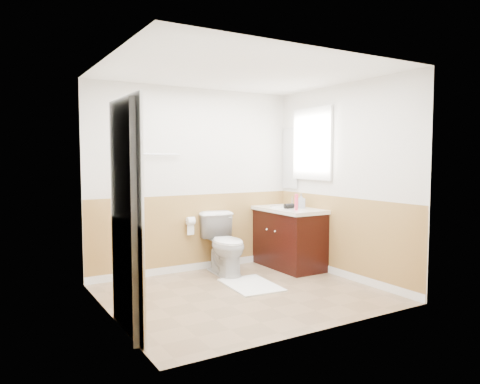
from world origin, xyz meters
TOP-DOWN VIEW (x-y plane):
  - floor at (0.00, 0.00)m, footprint 3.00×3.00m
  - ceiling at (0.00, 0.00)m, footprint 3.00×3.00m
  - wall_back at (0.00, 1.30)m, footprint 3.00×0.00m
  - wall_front at (0.00, -1.30)m, footprint 3.00×0.00m
  - wall_left at (-1.50, 0.00)m, footprint 0.00×3.00m
  - wall_right at (1.50, 0.00)m, footprint 0.00×3.00m
  - wainscot_back at (0.00, 1.29)m, footprint 3.00×0.00m
  - wainscot_front at (0.00, -1.29)m, footprint 3.00×0.00m
  - wainscot_left at (-1.49, 0.00)m, footprint 0.00×2.60m
  - wainscot_right at (1.49, 0.00)m, footprint 0.00×2.60m
  - toilet at (0.24, 0.88)m, footprint 0.52×0.84m
  - bath_mat at (0.24, 0.23)m, footprint 0.62×0.84m
  - vanity_cabinet at (1.21, 0.78)m, footprint 0.55×1.10m
  - vanity_knob_left at (0.91, 0.68)m, footprint 0.03×0.03m
  - vanity_knob_right at (0.91, 0.88)m, footprint 0.03×0.03m
  - countertop at (1.20, 0.78)m, footprint 0.60×1.15m
  - sink_basin at (1.21, 0.93)m, footprint 0.36×0.36m
  - faucet at (1.39, 0.93)m, footprint 0.02×0.02m
  - lotion_bottle at (1.11, 0.47)m, footprint 0.05×0.05m
  - soap_dispenser at (1.33, 0.65)m, footprint 0.12×0.12m
  - hair_dryer_body at (1.16, 0.70)m, footprint 0.14×0.07m
  - hair_dryer_handle at (1.13, 0.68)m, footprint 0.03×0.03m
  - mirror_panel at (1.48, 1.10)m, footprint 0.02×0.35m
  - window_frame at (1.47, 0.59)m, footprint 0.04×0.80m
  - window_glass at (1.49, 0.59)m, footprint 0.01×0.70m
  - door at (-1.40, -0.45)m, footprint 0.29×0.78m
  - door_frame at (-1.48, -0.45)m, footprint 0.02×0.92m
  - door_knob at (-1.34, -0.12)m, footprint 0.06×0.06m
  - towel_bar at (-0.55, 1.25)m, footprint 0.62×0.02m
  - tp_holder_bar at (-0.10, 1.23)m, footprint 0.14×0.02m
  - tp_roll at (-0.10, 1.23)m, footprint 0.10×0.11m
  - tp_sheet at (-0.10, 1.23)m, footprint 0.10×0.01m

SIDE VIEW (x-z plane):
  - floor at x=0.00m, z-range 0.00..0.00m
  - bath_mat at x=0.24m, z-range 0.00..0.02m
  - vanity_cabinet at x=1.21m, z-range 0.00..0.80m
  - toilet at x=0.24m, z-range 0.00..0.82m
  - wainscot_back at x=0.00m, z-range -1.00..2.00m
  - wainscot_front at x=0.00m, z-range -1.00..2.00m
  - wainscot_left at x=-1.49m, z-range -0.80..1.80m
  - wainscot_right at x=1.49m, z-range -0.80..1.80m
  - vanity_knob_left at x=0.91m, z-range 0.53..0.57m
  - vanity_knob_right at x=0.91m, z-range 0.53..0.57m
  - tp_sheet at x=-0.10m, z-range 0.51..0.67m
  - tp_holder_bar at x=-0.10m, z-range 0.69..0.71m
  - tp_roll at x=-0.10m, z-range 0.64..0.76m
  - countertop at x=1.20m, z-range 0.80..0.85m
  - hair_dryer_handle at x=1.13m, z-range 0.82..0.89m
  - sink_basin at x=1.21m, z-range 0.85..0.87m
  - hair_dryer_body at x=1.16m, z-range 0.85..0.92m
  - faucet at x=1.39m, z-range 0.85..0.99m
  - door_knob at x=-1.34m, z-range 0.92..0.98m
  - soap_dispenser at x=1.33m, z-range 0.85..1.06m
  - lotion_bottle at x=1.11m, z-range 0.85..1.07m
  - door at x=-1.40m, z-range 0.00..2.04m
  - door_frame at x=-1.48m, z-range -0.02..2.08m
  - wall_back at x=0.00m, z-range -0.25..2.75m
  - wall_front at x=0.00m, z-range -0.25..2.75m
  - wall_left at x=-1.50m, z-range -0.25..2.75m
  - wall_right at x=1.50m, z-range -0.25..2.75m
  - mirror_panel at x=1.48m, z-range 1.10..2.00m
  - towel_bar at x=-0.55m, z-range 1.59..1.61m
  - window_frame at x=1.47m, z-range 1.25..2.25m
  - window_glass at x=1.49m, z-range 1.30..2.20m
  - ceiling at x=0.00m, z-range 2.50..2.50m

